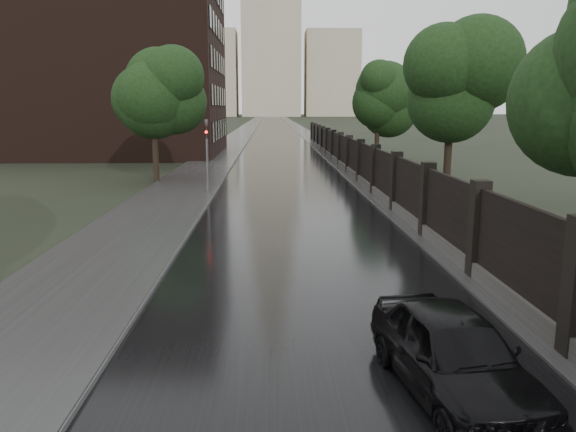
# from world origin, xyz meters

# --- Properties ---
(road) EXTENTS (8.00, 420.00, 0.02)m
(road) POSITION_xyz_m (0.00, 190.00, 0.01)
(road) COLOR black
(road) RESTS_ON ground
(sidewalk_left) EXTENTS (4.00, 420.00, 0.16)m
(sidewalk_left) POSITION_xyz_m (-6.00, 190.00, 0.08)
(sidewalk_left) COLOR #2D2D2D
(sidewalk_left) RESTS_ON ground
(verge_right) EXTENTS (3.00, 420.00, 0.08)m
(verge_right) POSITION_xyz_m (5.50, 190.00, 0.04)
(verge_right) COLOR #2D2D2D
(verge_right) RESTS_ON ground
(fence_right) EXTENTS (0.45, 75.72, 2.70)m
(fence_right) POSITION_xyz_m (4.60, 32.01, 1.01)
(fence_right) COLOR #383533
(fence_right) RESTS_ON ground
(tree_left_far) EXTENTS (4.25, 4.25, 7.39)m
(tree_left_far) POSITION_xyz_m (-8.00, 30.00, 5.24)
(tree_left_far) COLOR black
(tree_left_far) RESTS_ON ground
(tree_right_b) EXTENTS (4.08, 4.08, 7.01)m
(tree_right_b) POSITION_xyz_m (7.50, 22.00, 4.95)
(tree_right_b) COLOR black
(tree_right_b) RESTS_ON ground
(tree_right_c) EXTENTS (4.08, 4.08, 7.01)m
(tree_right_c) POSITION_xyz_m (7.50, 40.00, 4.95)
(tree_right_c) COLOR black
(tree_right_c) RESTS_ON ground
(traffic_light) EXTENTS (0.16, 0.32, 4.00)m
(traffic_light) POSITION_xyz_m (-4.30, 24.99, 2.40)
(traffic_light) COLOR #59595E
(traffic_light) RESTS_ON ground
(brick_building) EXTENTS (24.00, 18.00, 20.00)m
(brick_building) POSITION_xyz_m (-18.00, 52.00, 10.00)
(brick_building) COLOR black
(brick_building) RESTS_ON ground
(stalinist_tower) EXTENTS (92.00, 30.00, 159.00)m
(stalinist_tower) POSITION_xyz_m (0.00, 300.00, 38.38)
(stalinist_tower) COLOR tan
(stalinist_tower) RESTS_ON ground
(car_right_near) EXTENTS (2.26, 4.40, 1.43)m
(car_right_near) POSITION_xyz_m (1.93, 3.73, 0.72)
(car_right_near) COLOR black
(car_right_near) RESTS_ON ground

